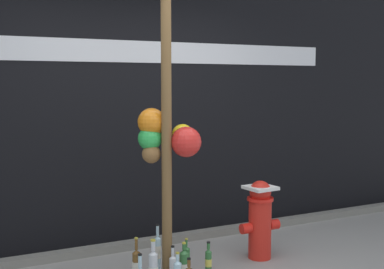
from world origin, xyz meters
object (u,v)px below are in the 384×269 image
at_px(bottle_0, 158,252).
at_px(bottle_8, 173,268).
at_px(bottle_3, 186,261).
at_px(bottle_2, 153,269).
at_px(memorial_post, 166,108).
at_px(fire_hydrant, 260,218).
at_px(bottle_6, 136,264).
at_px(bottle_4, 184,265).
at_px(bottle_9, 154,268).
at_px(bottle_10, 208,261).

distance_m(bottle_0, bottle_8, 0.33).
bearing_deg(bottle_3, bottle_2, -156.77).
xyz_separation_m(memorial_post, fire_hydrant, (0.99, 0.07, -1.06)).
bearing_deg(bottle_6, memorial_post, -27.29).
height_order(fire_hydrant, bottle_4, fire_hydrant).
xyz_separation_m(memorial_post, bottle_6, (-0.23, 0.12, -1.32)).
xyz_separation_m(memorial_post, bottle_9, (-0.15, -0.05, -1.31)).
bearing_deg(bottle_4, bottle_9, 172.92).
distance_m(bottle_4, bottle_10, 0.25).
bearing_deg(bottle_2, bottle_4, 15.79).
bearing_deg(memorial_post, bottle_6, 152.71).
bearing_deg(fire_hydrant, bottle_8, -168.58).
bearing_deg(memorial_post, bottle_2, -138.71).
height_order(bottle_3, bottle_6, bottle_6).
bearing_deg(bottle_9, fire_hydrant, 6.40).
bearing_deg(bottle_6, bottle_10, -16.62).
height_order(fire_hydrant, bottle_0, fire_hydrant).
bearing_deg(bottle_10, bottle_6, 163.38).
relative_size(bottle_2, bottle_10, 1.47).
bearing_deg(bottle_3, bottle_6, 161.51).
xyz_separation_m(memorial_post, bottle_2, (-0.20, -0.18, -1.28)).
height_order(bottle_8, bottle_9, bottle_9).
relative_size(bottle_6, bottle_8, 1.10).
relative_size(bottle_2, bottle_8, 1.29).
xyz_separation_m(memorial_post, bottle_10, (0.37, -0.06, -1.34)).
xyz_separation_m(fire_hydrant, bottle_2, (-1.20, -0.25, -0.22)).
bearing_deg(memorial_post, bottle_8, -93.17).
height_order(bottle_2, bottle_9, bottle_2).
xyz_separation_m(bottle_4, bottle_9, (-0.26, 0.03, 0.01)).
bearing_deg(bottle_8, bottle_10, 10.56).
relative_size(memorial_post, bottle_2, 6.54).
relative_size(bottle_8, bottle_9, 0.95).
relative_size(fire_hydrant, bottle_10, 2.61).
distance_m(bottle_2, bottle_10, 0.58).
bearing_deg(bottle_10, fire_hydrant, 11.93).
bearing_deg(bottle_9, bottle_8, -28.01).
distance_m(bottle_4, bottle_9, 0.27).
relative_size(bottle_0, bottle_9, 1.24).
xyz_separation_m(bottle_6, bottle_10, (0.60, -0.18, -0.01)).
distance_m(bottle_0, bottle_10, 0.46).
relative_size(bottle_2, bottle_3, 1.26).
distance_m(bottle_0, bottle_6, 0.25).
distance_m(fire_hydrant, bottle_0, 1.03).
xyz_separation_m(bottle_8, bottle_9, (-0.14, 0.07, 0.01)).
relative_size(memorial_post, bottle_6, 7.67).
distance_m(bottle_3, bottle_10, 0.20).
distance_m(memorial_post, bottle_8, 1.33).
relative_size(fire_hydrant, bottle_4, 2.30).
bearing_deg(memorial_post, bottle_0, 91.05).
distance_m(fire_hydrant, bottle_4, 0.93).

